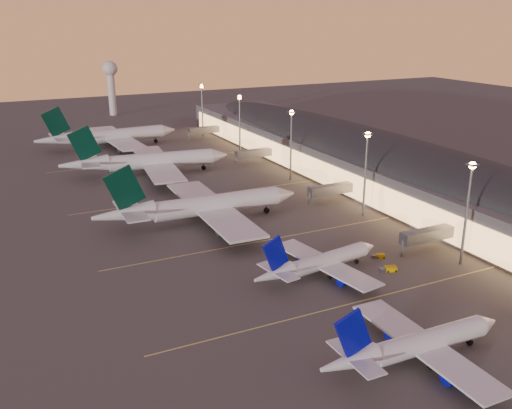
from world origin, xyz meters
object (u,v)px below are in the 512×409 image
object	(u,v)px
airliner_narrow_south	(415,345)
airliner_narrow_north	(318,263)
airliner_wide_mid	(147,161)
airliner_wide_far	(109,136)
airliner_wide_near	(200,206)
baggage_tug_c	(379,256)
radar_tower	(111,79)
baggage_tug_d	(389,269)

from	to	relation	value
airliner_narrow_south	airliner_narrow_north	distance (m)	37.56
airliner_wide_mid	airliner_wide_far	size ratio (longest dim) A/B	0.98
airliner_wide_near	baggage_tug_c	xyz separation A→B (m)	(31.19, -43.72, -4.67)
airliner_wide_far	radar_tower	distance (m)	95.57
airliner_wide_far	radar_tower	world-z (taller)	radar_tower
airliner_wide_far	radar_tower	size ratio (longest dim) A/B	2.00
airliner_narrow_north	baggage_tug_d	size ratio (longest dim) A/B	8.27
airliner_wide_mid	baggage_tug_c	xyz separation A→B (m)	(30.29, -102.96, -4.82)
airliner_wide_near	radar_tower	distance (m)	206.04
radar_tower	airliner_wide_near	bearing A→B (deg)	-95.83
baggage_tug_d	airliner_wide_near	bearing A→B (deg)	135.94
airliner_narrow_north	airliner_wide_near	world-z (taller)	airliner_wide_near
airliner_narrow_north	airliner_wide_far	distance (m)	159.59
airliner_wide_near	radar_tower	size ratio (longest dim) A/B	1.91
baggage_tug_d	airliner_narrow_north	bearing A→B (deg)	179.64
airliner_narrow_south	baggage_tug_c	distance (m)	46.12
baggage_tug_c	baggage_tug_d	xyz separation A→B (m)	(-2.92, -7.54, 0.11)
airliner_narrow_north	airliner_wide_near	size ratio (longest dim) A/B	0.58
airliner_wide_near	airliner_wide_far	bearing A→B (deg)	92.64
airliner_wide_mid	airliner_wide_far	world-z (taller)	airliner_wide_far
baggage_tug_c	baggage_tug_d	size ratio (longest dim) A/B	0.80
airliner_wide_near	airliner_narrow_south	bearing A→B (deg)	-82.87
airliner_wide_near	airliner_wide_mid	distance (m)	59.25
airliner_wide_near	airliner_wide_mid	bearing A→B (deg)	90.83
airliner_wide_near	radar_tower	world-z (taller)	radar_tower
airliner_wide_near	baggage_tug_d	bearing A→B (deg)	-59.42
airliner_narrow_north	airliner_wide_near	distance (m)	47.55
airliner_narrow_south	airliner_wide_near	distance (m)	83.81
radar_tower	airliner_narrow_north	bearing A→B (deg)	-92.10
airliner_narrow_north	airliner_wide_mid	world-z (taller)	airliner_wide_mid
airliner_narrow_north	baggage_tug_c	bearing A→B (deg)	-1.89
airliner_narrow_south	baggage_tug_d	xyz separation A→B (m)	(20.34, 32.16, -2.98)
radar_tower	baggage_tug_d	xyz separation A→B (m)	(7.41, -255.56, -21.32)
airliner_narrow_north	baggage_tug_c	world-z (taller)	airliner_narrow_north
airliner_narrow_north	baggage_tug_c	xyz separation A→B (m)	(19.51, 2.33, -2.89)
airliner_narrow_north	airliner_wide_far	bearing A→B (deg)	86.16
baggage_tug_d	airliner_wide_mid	bearing A→B (deg)	120.98
airliner_wide_mid	baggage_tug_d	xyz separation A→B (m)	(27.37, -110.50, -4.71)
airliner_narrow_south	airliner_wide_far	size ratio (longest dim) A/B	0.59
airliner_wide_near	airliner_wide_mid	size ratio (longest dim) A/B	0.97
airliner_narrow_north	airliner_wide_far	size ratio (longest dim) A/B	0.55
airliner_wide_near	baggage_tug_c	bearing A→B (deg)	-52.80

